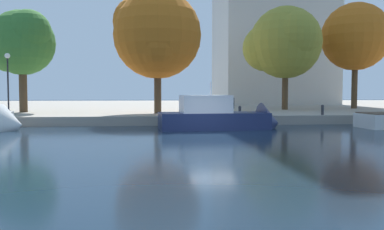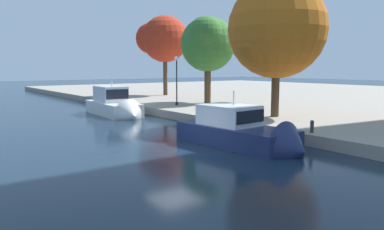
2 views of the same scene
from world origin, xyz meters
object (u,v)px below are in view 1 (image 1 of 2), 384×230
object	(u,v)px
tree_4	(155,34)
mooring_bollard_1	(322,109)
tree_1	(355,36)
tree_2	(284,42)
lamp_post	(8,77)
motor_yacht_1	(223,120)
mooring_bollard_2	(240,110)
tree_0	(21,43)

from	to	relation	value
tree_4	mooring_bollard_1	bearing A→B (deg)	-16.57
tree_1	tree_2	world-z (taller)	tree_1
lamp_post	tree_1	size ratio (longest dim) A/B	0.42
lamp_post	tree_4	bearing A→B (deg)	5.04
lamp_post	tree_1	bearing A→B (deg)	15.63
tree_2	tree_4	bearing A→B (deg)	-155.09
motor_yacht_1	mooring_bollard_2	distance (m)	3.84
mooring_bollard_1	motor_yacht_1	bearing A→B (deg)	-158.13
tree_1	tree_2	size ratio (longest dim) A/B	1.09
mooring_bollard_2	lamp_post	world-z (taller)	lamp_post
mooring_bollard_2	mooring_bollard_1	bearing A→B (deg)	-0.95
mooring_bollard_1	tree_0	world-z (taller)	tree_0
tree_0	tree_2	world-z (taller)	tree_2
tree_1	mooring_bollard_2	bearing A→B (deg)	-141.96
lamp_post	tree_2	distance (m)	24.70
tree_2	tree_4	xyz separation A→B (m)	(-12.48, -5.79, -0.23)
tree_0	tree_4	size ratio (longest dim) A/B	0.87
tree_0	motor_yacht_1	bearing A→B (deg)	-32.07
mooring_bollard_2	tree_4	xyz separation A→B (m)	(-6.13, 3.57, 5.90)
mooring_bollard_2	tree_0	world-z (taller)	tree_0
lamp_post	tree_2	world-z (taller)	tree_2
tree_0	tree_2	size ratio (longest dim) A/B	0.85
motor_yacht_1	tree_2	world-z (taller)	tree_2
lamp_post	tree_1	distance (m)	33.38
mooring_bollard_2	tree_0	size ratio (longest dim) A/B	0.08
mooring_bollard_1	tree_2	distance (m)	11.26
mooring_bollard_1	tree_4	size ratio (longest dim) A/B	0.08
motor_yacht_1	mooring_bollard_1	distance (m)	8.70
tree_0	tree_1	world-z (taller)	tree_1
mooring_bollard_2	tree_4	size ratio (longest dim) A/B	0.07
lamp_post	tree_4	xyz separation A→B (m)	(11.00, 0.97, 3.41)
mooring_bollard_1	lamp_post	bearing A→B (deg)	173.39
mooring_bollard_2	lamp_post	xyz separation A→B (m)	(-17.13, 2.60, 2.49)
mooring_bollard_1	mooring_bollard_2	xyz separation A→B (m)	(-6.23, 0.10, -0.03)
tree_4	tree_1	bearing A→B (deg)	20.85
mooring_bollard_1	tree_2	bearing A→B (deg)	89.27
motor_yacht_1	tree_2	bearing A→B (deg)	52.88
tree_0	tree_2	distance (m)	23.82
tree_2	mooring_bollard_2	bearing A→B (deg)	-124.13
mooring_bollard_2	motor_yacht_1	bearing A→B (deg)	-118.79
motor_yacht_1	tree_0	size ratio (longest dim) A/B	0.94
motor_yacht_1	tree_0	distance (m)	19.16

